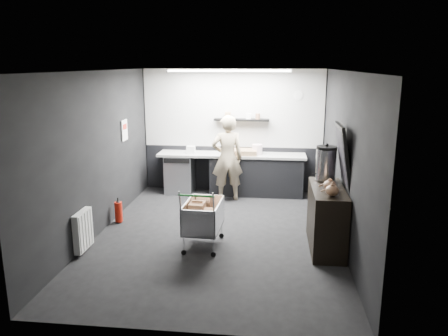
# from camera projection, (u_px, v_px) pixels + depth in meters

# --- Properties ---
(floor) EXTENTS (5.50, 5.50, 0.00)m
(floor) POSITION_uv_depth(u_px,v_px,m) (218.00, 235.00, 7.34)
(floor) COLOR black
(floor) RESTS_ON ground
(ceiling) EXTENTS (5.50, 5.50, 0.00)m
(ceiling) POSITION_uv_depth(u_px,v_px,m) (217.00, 71.00, 6.71)
(ceiling) COLOR white
(ceiling) RESTS_ON wall_back
(wall_back) EXTENTS (5.50, 0.00, 5.50)m
(wall_back) POSITION_uv_depth(u_px,v_px,m) (233.00, 131.00, 9.68)
(wall_back) COLOR black
(wall_back) RESTS_ON floor
(wall_front) EXTENTS (5.50, 0.00, 5.50)m
(wall_front) POSITION_uv_depth(u_px,v_px,m) (183.00, 213.00, 4.37)
(wall_front) COLOR black
(wall_front) RESTS_ON floor
(wall_left) EXTENTS (0.00, 5.50, 5.50)m
(wall_left) POSITION_uv_depth(u_px,v_px,m) (98.00, 154.00, 7.24)
(wall_left) COLOR black
(wall_left) RESTS_ON floor
(wall_right) EXTENTS (0.00, 5.50, 5.50)m
(wall_right) POSITION_uv_depth(u_px,v_px,m) (344.00, 159.00, 6.81)
(wall_right) COLOR black
(wall_right) RESTS_ON floor
(kitchen_wall_panel) EXTENTS (3.95, 0.02, 1.70)m
(kitchen_wall_panel) POSITION_uv_depth(u_px,v_px,m) (233.00, 108.00, 9.55)
(kitchen_wall_panel) COLOR #B5B5B0
(kitchen_wall_panel) RESTS_ON wall_back
(dado_panel) EXTENTS (3.95, 0.02, 1.00)m
(dado_panel) POSITION_uv_depth(u_px,v_px,m) (233.00, 168.00, 9.86)
(dado_panel) COLOR black
(dado_panel) RESTS_ON wall_back
(floating_shelf) EXTENTS (1.20, 0.22, 0.04)m
(floating_shelf) POSITION_uv_depth(u_px,v_px,m) (242.00, 120.00, 9.47)
(floating_shelf) COLOR black
(floating_shelf) RESTS_ON wall_back
(wall_clock) EXTENTS (0.20, 0.03, 0.20)m
(wall_clock) POSITION_uv_depth(u_px,v_px,m) (298.00, 95.00, 9.32)
(wall_clock) COLOR silver
(wall_clock) RESTS_ON wall_back
(poster) EXTENTS (0.02, 0.30, 0.40)m
(poster) POSITION_uv_depth(u_px,v_px,m) (124.00, 130.00, 8.45)
(poster) COLOR white
(poster) RESTS_ON wall_left
(poster_red_band) EXTENTS (0.02, 0.22, 0.10)m
(poster_red_band) POSITION_uv_depth(u_px,v_px,m) (124.00, 127.00, 8.43)
(poster_red_band) COLOR red
(poster_red_band) RESTS_ON poster
(radiator) EXTENTS (0.10, 0.50, 0.60)m
(radiator) POSITION_uv_depth(u_px,v_px,m) (83.00, 230.00, 6.60)
(radiator) COLOR silver
(radiator) RESTS_ON wall_left
(ceiling_strip) EXTENTS (2.40, 0.20, 0.04)m
(ceiling_strip) POSITION_uv_depth(u_px,v_px,m) (229.00, 71.00, 8.51)
(ceiling_strip) COLOR white
(ceiling_strip) RESTS_ON ceiling
(prep_counter) EXTENTS (3.20, 0.61, 0.90)m
(prep_counter) POSITION_uv_depth(u_px,v_px,m) (237.00, 174.00, 9.56)
(prep_counter) COLOR black
(prep_counter) RESTS_ON floor
(person) EXTENTS (0.75, 0.59, 1.80)m
(person) POSITION_uv_depth(u_px,v_px,m) (227.00, 158.00, 9.04)
(person) COLOR beige
(person) RESTS_ON floor
(shopping_cart) EXTENTS (0.57, 0.91, 0.98)m
(shopping_cart) POSITION_uv_depth(u_px,v_px,m) (203.00, 218.00, 6.79)
(shopping_cart) COLOR silver
(shopping_cart) RESTS_ON floor
(sideboard) EXTENTS (0.55, 1.30, 1.94)m
(sideboard) POSITION_uv_depth(u_px,v_px,m) (327.00, 210.00, 6.73)
(sideboard) COLOR black
(sideboard) RESTS_ON floor
(fire_extinguisher) EXTENTS (0.14, 0.14, 0.45)m
(fire_extinguisher) POSITION_uv_depth(u_px,v_px,m) (119.00, 211.00, 7.87)
(fire_extinguisher) COLOR #B81A0C
(fire_extinguisher) RESTS_ON floor
(cardboard_box) EXTENTS (0.55, 0.42, 0.11)m
(cardboard_box) POSITION_uv_depth(u_px,v_px,m) (244.00, 152.00, 9.38)
(cardboard_box) COLOR #997651
(cardboard_box) RESTS_ON prep_counter
(pink_tub) EXTENTS (0.22, 0.22, 0.22)m
(pink_tub) POSITION_uv_depth(u_px,v_px,m) (257.00, 149.00, 9.38)
(pink_tub) COLOR white
(pink_tub) RESTS_ON prep_counter
(white_container) EXTENTS (0.18, 0.14, 0.16)m
(white_container) POSITION_uv_depth(u_px,v_px,m) (191.00, 150.00, 9.50)
(white_container) COLOR silver
(white_container) RESTS_ON prep_counter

